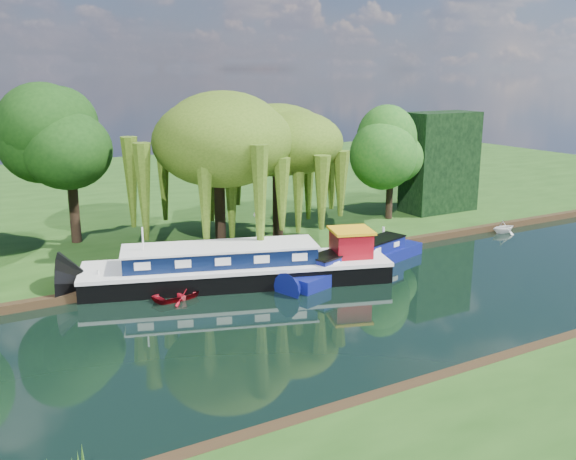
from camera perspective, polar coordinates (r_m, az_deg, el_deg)
ground at (r=32.39m, az=5.00°, el=-7.21°), size 120.00×120.00×0.00m
far_bank at (r=62.27m, az=-13.13°, el=3.07°), size 120.00×52.00×0.45m
dutch_barge at (r=36.32m, az=-4.28°, el=-3.31°), size 17.52×9.07×3.62m
narrowboat at (r=38.84m, az=6.27°, el=-2.68°), size 11.34×5.04×1.64m
red_dinghy at (r=34.64m, az=-9.40°, el=-5.91°), size 3.59×2.91×0.66m
white_cruiser at (r=49.96m, az=18.58°, el=-0.24°), size 2.09×1.82×1.06m
willow_left at (r=41.07m, az=-6.22°, el=7.86°), size 7.90×7.90×9.47m
willow_right at (r=42.61m, az=-0.93°, el=6.94°), size 6.73×6.73×8.19m
tree_far_mid at (r=44.29m, az=-18.91°, el=7.27°), size 5.86×5.86×9.59m
tree_far_right at (r=49.74m, az=9.15°, el=6.84°), size 4.57×4.57×7.48m
conifer_hedge at (r=53.60m, az=13.35°, el=5.90°), size 6.00×3.00×8.00m
lamppost at (r=40.54m, az=-2.82°, el=0.79°), size 0.36×0.36×2.56m
mooring_posts at (r=38.67m, az=-2.69°, el=-2.12°), size 19.16×0.16×1.00m
reeds_near at (r=31.72m, az=23.50°, el=-7.79°), size 33.70×1.50×1.10m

